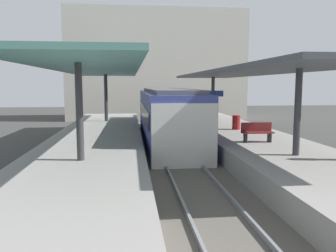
# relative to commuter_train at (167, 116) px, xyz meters

# --- Properties ---
(ground_plane) EXTENTS (80.00, 80.00, 0.00)m
(ground_plane) POSITION_rel_commuter_train_xyz_m (0.00, -3.42, -1.73)
(ground_plane) COLOR #383835
(platform_left) EXTENTS (4.40, 28.00, 1.00)m
(platform_left) POSITION_rel_commuter_train_xyz_m (-3.80, -3.42, -1.23)
(platform_left) COLOR gray
(platform_left) RESTS_ON ground_plane
(platform_right) EXTENTS (4.40, 28.00, 1.00)m
(platform_right) POSITION_rel_commuter_train_xyz_m (3.80, -3.42, -1.23)
(platform_right) COLOR gray
(platform_right) RESTS_ON ground_plane
(track_ballast) EXTENTS (3.20, 28.00, 0.20)m
(track_ballast) POSITION_rel_commuter_train_xyz_m (0.00, -3.42, -1.63)
(track_ballast) COLOR #59544C
(track_ballast) RESTS_ON ground_plane
(rail_near_side) EXTENTS (0.08, 28.00, 0.14)m
(rail_near_side) POSITION_rel_commuter_train_xyz_m (-0.72, -3.42, -1.46)
(rail_near_side) COLOR slate
(rail_near_side) RESTS_ON track_ballast
(rail_far_side) EXTENTS (0.08, 28.00, 0.14)m
(rail_far_side) POSITION_rel_commuter_train_xyz_m (0.72, -3.42, -1.46)
(rail_far_side) COLOR slate
(rail_far_side) RESTS_ON track_ballast
(commuter_train) EXTENTS (2.78, 13.43, 3.10)m
(commuter_train) POSITION_rel_commuter_train_xyz_m (0.00, 0.00, 0.00)
(commuter_train) COLOR #38428C
(commuter_train) RESTS_ON track_ballast
(canopy_left) EXTENTS (4.18, 21.00, 3.40)m
(canopy_left) POSITION_rel_commuter_train_xyz_m (-3.80, -2.02, 2.55)
(canopy_left) COLOR #333335
(canopy_left) RESTS_ON platform_left
(canopy_right) EXTENTS (4.18, 21.00, 3.25)m
(canopy_right) POSITION_rel_commuter_train_xyz_m (3.80, -2.02, 2.40)
(canopy_right) COLOR #333335
(canopy_right) RESTS_ON platform_right
(platform_bench) EXTENTS (1.40, 0.41, 0.86)m
(platform_bench) POSITION_rel_commuter_train_xyz_m (3.45, -5.39, -0.26)
(platform_bench) COLOR black
(platform_bench) RESTS_ON platform_right
(platform_sign) EXTENTS (0.90, 0.08, 2.21)m
(platform_sign) POSITION_rel_commuter_train_xyz_m (2.49, -1.58, 0.90)
(platform_sign) COLOR #262628
(platform_sign) RESTS_ON platform_right
(litter_bin) EXTENTS (0.44, 0.44, 0.80)m
(litter_bin) POSITION_rel_commuter_train_xyz_m (3.86, -1.09, -0.33)
(litter_bin) COLOR maroon
(litter_bin) RESTS_ON platform_right
(station_building_backdrop) EXTENTS (18.00, 6.00, 11.00)m
(station_building_backdrop) POSITION_rel_commuter_train_xyz_m (0.62, 16.58, 3.77)
(station_building_backdrop) COLOR beige
(station_building_backdrop) RESTS_ON ground_plane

